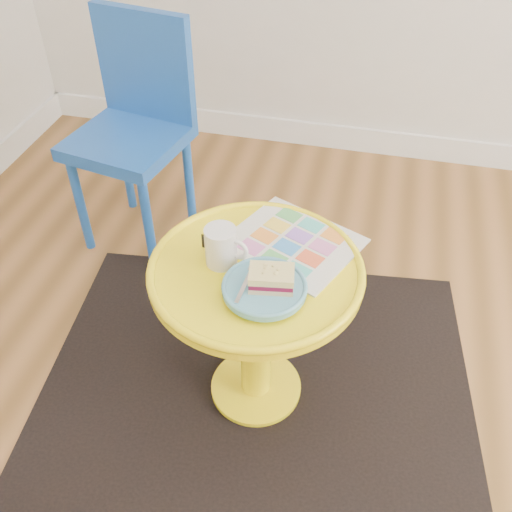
% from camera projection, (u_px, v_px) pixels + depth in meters
% --- Properties ---
extents(room_walls, '(4.00, 4.00, 4.00)m').
position_uv_depth(room_walls, '(172.00, 253.00, 2.13)').
color(room_walls, silver).
rests_on(room_walls, ground).
extents(rug, '(1.42, 1.24, 0.01)m').
position_uv_depth(rug, '(256.00, 388.00, 1.75)').
color(rug, black).
rests_on(rug, ground).
extents(side_table, '(0.54, 0.54, 0.51)m').
position_uv_depth(side_table, '(256.00, 308.00, 1.51)').
color(side_table, yellow).
rests_on(side_table, ground).
extents(chair, '(0.43, 0.43, 0.84)m').
position_uv_depth(chair, '(136.00, 120.00, 2.03)').
color(chair, '#1A52AE').
rests_on(chair, ground).
extents(newspaper, '(0.39, 0.37, 0.01)m').
position_uv_depth(newspaper, '(293.00, 242.00, 1.48)').
color(newspaper, silver).
rests_on(newspaper, side_table).
extents(mug, '(0.11, 0.08, 0.10)m').
position_uv_depth(mug, '(222.00, 245.00, 1.39)').
color(mug, white).
rests_on(mug, side_table).
extents(plate, '(0.20, 0.20, 0.02)m').
position_uv_depth(plate, '(264.00, 288.00, 1.33)').
color(plate, '#569DB7').
rests_on(plate, newspaper).
extents(cake_slice, '(0.11, 0.08, 0.05)m').
position_uv_depth(cake_slice, '(271.00, 278.00, 1.31)').
color(cake_slice, '#D3BC8C').
rests_on(cake_slice, plate).
extents(fork, '(0.03, 0.14, 0.00)m').
position_uv_depth(fork, '(247.00, 280.00, 1.33)').
color(fork, silver).
rests_on(fork, plate).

